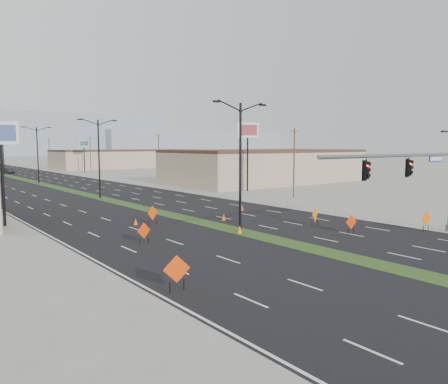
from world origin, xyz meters
TOP-DOWN VIEW (x-y plane):
  - ground at (0.00, 0.00)m, footprint 600.00×600.00m
  - road_surface at (0.00, 100.00)m, footprint 25.00×400.00m
  - median_strip at (0.00, 100.00)m, footprint 2.00×400.00m
  - building_se_near at (34.00, 45.00)m, footprint 36.00×18.00m
  - building_se_far at (38.00, 110.00)m, footprint 44.00×16.00m
  - mesa_center at (40.00, 300.00)m, footprint 220.00×50.00m
  - mesa_east at (180.00, 290.00)m, footprint 160.00×50.00m
  - signal_mast at (8.56, 2.00)m, footprint 16.30×0.60m
  - streetlight_0 at (0.00, 12.00)m, footprint 5.15×0.24m
  - streetlight_1 at (0.00, 40.00)m, footprint 5.15×0.24m
  - streetlight_2 at (0.00, 68.00)m, footprint 5.15×0.24m
  - streetlight_3 at (0.00, 96.00)m, footprint 5.15×0.24m
  - utility_pole_0 at (20.00, 25.00)m, footprint 1.60×0.20m
  - utility_pole_1 at (20.00, 60.00)m, footprint 1.60×0.20m
  - utility_pole_2 at (20.00, 95.00)m, footprint 1.60×0.20m
  - utility_pole_3 at (20.00, 130.00)m, footprint 1.60×0.20m
  - car_mid at (2.25, 102.10)m, footprint 1.88×4.20m
  - construction_sign_0 at (-11.39, 3.00)m, footprint 1.28×0.37m
  - construction_sign_1 at (-7.92, 12.87)m, footprint 1.10×0.30m
  - construction_sign_2 at (-3.94, 18.91)m, footprint 1.15×0.54m
  - construction_sign_3 at (6.36, 9.85)m, footprint 1.19×0.51m
  - construction_sign_4 at (6.28, 6.22)m, footprint 1.09×0.20m
  - construction_sign_5 at (11.50, 3.03)m, footprint 1.30×0.08m
  - cone_0 at (-0.44, 11.52)m, footprint 0.39×0.39m
  - cone_1 at (2.17, 16.88)m, footprint 0.50×0.50m
  - cone_2 at (7.34, 20.44)m, footprint 0.49×0.49m
  - cone_3 at (-5.12, 19.75)m, footprint 0.39×0.39m
  - pole_sign_west at (-14.00, 26.15)m, footprint 2.84×1.08m
  - pole_sign_east_near at (20.72, 34.93)m, footprint 3.19×1.54m
  - pole_sign_east_far at (18.99, 96.67)m, footprint 2.68×0.72m

SIDE VIEW (x-z plane):
  - ground at x=0.00m, z-range 0.00..0.00m
  - road_surface at x=0.00m, z-range -0.01..0.01m
  - median_strip at x=0.00m, z-range -0.02..0.02m
  - cone_3 at x=-5.12m, z-range 0.00..0.58m
  - cone_0 at x=-0.44m, z-range 0.00..0.62m
  - cone_1 at x=2.17m, z-range 0.00..0.63m
  - cone_2 at x=7.34m, z-range 0.00..0.67m
  - car_mid at x=2.25m, z-range 0.00..1.34m
  - construction_sign_4 at x=6.28m, z-range 0.12..1.58m
  - construction_sign_1 at x=-7.92m, z-range 0.13..1.62m
  - construction_sign_2 at x=-3.94m, z-range 0.15..1.80m
  - construction_sign_3 at x=6.36m, z-range 0.15..1.85m
  - construction_sign_5 at x=11.50m, z-range 0.16..1.89m
  - construction_sign_0 at x=-11.39m, z-range 0.16..1.90m
  - building_se_far at x=38.00m, z-range 0.00..5.00m
  - building_se_near at x=34.00m, z-range 0.00..5.50m
  - utility_pole_0 at x=20.00m, z-range 0.17..9.17m
  - utility_pole_1 at x=20.00m, z-range 0.17..9.17m
  - utility_pole_2 at x=20.00m, z-range 0.17..9.17m
  - utility_pole_3 at x=20.00m, z-range 0.17..9.17m
  - signal_mast at x=8.56m, z-range 0.79..8.79m
  - streetlight_0 at x=0.00m, z-range 0.41..10.43m
  - streetlight_1 at x=0.00m, z-range 0.41..10.43m
  - streetlight_2 at x=0.00m, z-range 0.41..10.43m
  - streetlight_3 at x=0.00m, z-range 0.41..10.43m
  - pole_sign_east_far at x=18.99m, z-range 2.50..10.66m
  - pole_sign_west at x=-14.00m, z-range 2.72..11.46m
  - pole_sign_east_near at x=20.72m, z-range 3.23..13.34m
  - mesa_east at x=180.00m, z-range 0.00..18.00m
  - mesa_center at x=40.00m, z-range 0.00..28.00m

